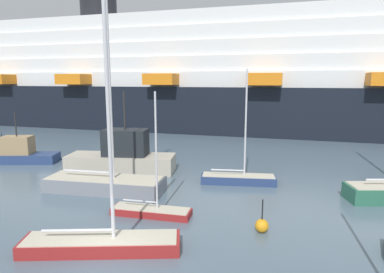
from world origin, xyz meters
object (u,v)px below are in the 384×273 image
Objects in this scene: channel_buoy_0 at (3,148)px; channel_buoy_1 at (262,225)px; cruise_ship at (222,80)px; fishing_boat_1 at (123,156)px; sailboat_7 at (102,239)px; fishing_boat_0 at (20,153)px; sailboat_1 at (238,178)px; sailboat_6 at (151,210)px; sailboat_0 at (105,181)px.

channel_buoy_0 is 27.64m from channel_buoy_1.
cruise_ship reaches higher than channel_buoy_1.
fishing_boat_1 is at bearing -96.16° from cruise_ship.
cruise_ship is at bearing 75.42° from sailboat_7.
sailboat_7 is at bearing 125.30° from fishing_boat_0.
sailboat_7 is 6.11× the size of channel_buoy_0.
sailboat_1 reaches higher than sailboat_6.
sailboat_0 is at bearing 101.71° from sailboat_7.
fishing_boat_0 is at bearing -36.49° from channel_buoy_0.
sailboat_7 reaches higher than channel_buoy_0.
sailboat_6 is at bearing -31.95° from channel_buoy_0.
fishing_boat_0 is 3.89× the size of channel_buoy_1.
sailboat_6 is 0.77× the size of fishing_boat_1.
channel_buoy_0 is at bearing 161.28° from sailboat_1.
sailboat_6 is 0.06× the size of cruise_ship.
sailboat_6 reaches higher than fishing_boat_1.
cruise_ship is (4.63, 24.51, 5.59)m from fishing_boat_1.
sailboat_6 is 5.55m from channel_buoy_1.
sailboat_0 is at bearing -93.11° from cruise_ship.
fishing_boat_0 is at bearing 155.25° from channel_buoy_1.
fishing_boat_0 is 3.58× the size of channel_buoy_0.
cruise_ship is (-5.59, 32.73, 6.41)m from channel_buoy_1.
cruise_ship is at bearing 81.83° from sailboat_0.
sailboat_7 is 17.93m from fishing_boat_0.
channel_buoy_0 is at bearing 156.98° from fishing_boat_1.
sailboat_7 reaches higher than sailboat_6.
sailboat_1 is 18.27m from fishing_boat_0.
channel_buoy_1 is (6.33, 2.95, -0.18)m from sailboat_7.
cruise_ship reaches higher than fishing_boat_0.
sailboat_1 is 1.24× the size of fishing_boat_0.
sailboat_1 is 0.91× the size of fishing_boat_1.
fishing_boat_0 is at bearing 151.18° from sailboat_6.
sailboat_6 is (-4.00, -6.16, -0.09)m from sailboat_1.
sailboat_6 is 0.61× the size of sailboat_7.
sailboat_0 is 8.07× the size of channel_buoy_0.
fishing_boat_0 is 0.06× the size of cruise_ship.
fishing_boat_0 is 28.17m from cruise_ship.
channel_buoy_0 is at bearing -49.15° from fishing_boat_0.
cruise_ship is (0.74, 35.69, 6.23)m from sailboat_7.
fishing_boat_1 is (-3.88, 11.18, 0.64)m from sailboat_7.
sailboat_7 is (-0.83, -3.76, 0.20)m from sailboat_6.
sailboat_6 is 3.72× the size of channel_buoy_0.
sailboat_7 is 6.99m from channel_buoy_1.
fishing_boat_0 is 21.63m from channel_buoy_1.
sailboat_0 reaches higher than sailboat_1.
channel_buoy_1 is at bearing 11.63° from sailboat_7.
sailboat_0 is 8.76× the size of channel_buoy_1.
sailboat_0 is at bearing -86.36° from fishing_boat_1.
sailboat_6 is 22.46m from channel_buoy_0.
sailboat_0 is 17.53m from channel_buoy_0.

